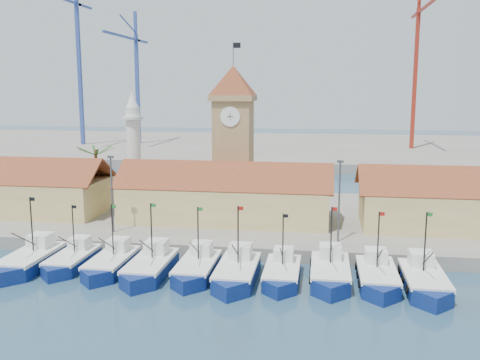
% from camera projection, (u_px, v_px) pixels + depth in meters
% --- Properties ---
extents(ground, '(400.00, 400.00, 0.00)m').
position_uv_depth(ground, '(188.00, 286.00, 49.58)').
color(ground, navy).
rests_on(ground, ground).
extents(quay, '(140.00, 32.00, 1.50)m').
position_uv_depth(quay, '(231.00, 218.00, 72.84)').
color(quay, gray).
rests_on(quay, ground).
extents(terminal, '(240.00, 80.00, 2.00)m').
position_uv_depth(terminal, '(280.00, 148.00, 156.58)').
color(terminal, gray).
rests_on(terminal, ground).
extents(boat_0, '(3.72, 10.20, 7.72)m').
position_uv_depth(boat_0, '(29.00, 262.00, 54.22)').
color(boat_0, navy).
rests_on(boat_0, ground).
extents(boat_1, '(3.27, 8.95, 6.77)m').
position_uv_depth(boat_1, '(71.00, 261.00, 54.64)').
color(boat_1, navy).
rests_on(boat_1, ground).
extents(boat_2, '(3.43, 9.39, 7.10)m').
position_uv_depth(boat_2, '(111.00, 265.00, 53.51)').
color(boat_2, navy).
rests_on(boat_2, ground).
extents(boat_3, '(3.63, 9.95, 7.53)m').
position_uv_depth(boat_3, '(150.00, 269.00, 52.19)').
color(boat_3, navy).
rests_on(boat_3, ground).
extents(boat_4, '(3.46, 9.48, 7.17)m').
position_uv_depth(boat_4, '(196.00, 269.00, 52.02)').
color(boat_4, navy).
rests_on(boat_4, ground).
extents(boat_5, '(3.66, 10.02, 7.58)m').
position_uv_depth(boat_5, '(237.00, 274.00, 50.64)').
color(boat_5, navy).
rests_on(boat_5, ground).
extents(boat_6, '(3.28, 8.98, 6.80)m').
position_uv_depth(boat_6, '(282.00, 275.00, 50.69)').
color(boat_6, navy).
rests_on(boat_6, ground).
extents(boat_7, '(3.63, 9.95, 7.53)m').
position_uv_depth(boat_7, '(330.00, 274.00, 50.56)').
color(boat_7, navy).
rests_on(boat_7, ground).
extents(boat_8, '(3.51, 9.61, 7.27)m').
position_uv_depth(boat_8, '(377.00, 278.00, 49.59)').
color(boat_8, navy).
rests_on(boat_8, ground).
extents(boat_9, '(3.64, 9.96, 7.54)m').
position_uv_depth(boat_9, '(425.00, 283.00, 48.35)').
color(boat_9, navy).
rests_on(boat_9, ground).
extents(hall_center, '(27.04, 10.13, 7.61)m').
position_uv_depth(hall_center, '(226.00, 201.00, 68.39)').
color(hall_center, '#E0BC7B').
rests_on(hall_center, quay).
extents(clock_tower, '(5.80, 5.80, 22.70)m').
position_uv_depth(clock_tower, '(233.00, 134.00, 72.89)').
color(clock_tower, tan).
rests_on(clock_tower, quay).
extents(minaret, '(3.00, 3.00, 16.30)m').
position_uv_depth(minaret, '(134.00, 147.00, 77.46)').
color(minaret, silver).
rests_on(minaret, quay).
extents(palm_tree, '(5.60, 5.03, 8.39)m').
position_uv_depth(palm_tree, '(96.00, 172.00, 76.85)').
color(palm_tree, brown).
rests_on(palm_tree, quay).
extents(lamp_posts, '(80.70, 0.25, 9.03)m').
position_uv_depth(lamp_posts, '(217.00, 194.00, 60.10)').
color(lamp_posts, '#3F3F44').
rests_on(lamp_posts, quay).
extents(crane_blue_far, '(1.00, 33.62, 47.84)m').
position_uv_depth(crane_blue_far, '(76.00, 51.00, 151.37)').
color(crane_blue_far, '#314998').
rests_on(crane_blue_far, terminal).
extents(crane_blue_near, '(1.00, 33.80, 38.21)m').
position_uv_depth(crane_blue_near, '(135.00, 71.00, 155.56)').
color(crane_blue_near, '#314998').
rests_on(crane_blue_near, terminal).
extents(crane_red_right, '(1.00, 30.69, 43.90)m').
position_uv_depth(crane_red_right, '(417.00, 58.00, 140.97)').
color(crane_red_right, maroon).
rests_on(crane_red_right, terminal).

